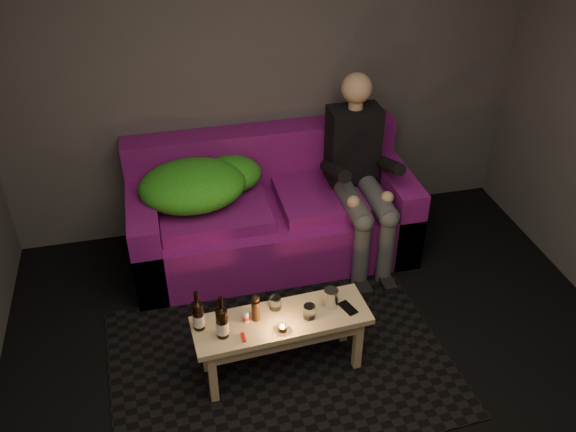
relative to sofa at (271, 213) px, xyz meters
name	(u,v)px	position (x,y,z in m)	size (l,w,h in m)	color
room	(340,138)	(0.07, -1.35, 1.32)	(4.50, 4.50, 4.50)	silver
rug	(280,361)	(-0.19, -1.18, -0.32)	(2.10, 1.53, 0.01)	black
sofa	(271,213)	(0.00, 0.00, 0.00)	(2.09, 0.94, 0.90)	#740F67
green_blanket	(199,183)	(-0.52, -0.01, 0.35)	(0.92, 0.63, 0.31)	#188418
person	(359,170)	(0.63, -0.17, 0.40)	(0.38, 0.87, 1.39)	black
coffee_table	(282,327)	(-0.19, -1.23, 0.03)	(1.07, 0.39, 0.43)	tan
beer_bottle_a	(198,315)	(-0.67, -1.20, 0.21)	(0.07, 0.07, 0.27)	black
beer_bottle_b	(222,322)	(-0.55, -1.29, 0.21)	(0.07, 0.07, 0.29)	black
salt_shaker	(246,317)	(-0.40, -1.21, 0.14)	(0.04, 0.04, 0.08)	silver
pepper_mill	(256,310)	(-0.34, -1.20, 0.17)	(0.05, 0.05, 0.14)	black
tumbler_back	(275,303)	(-0.21, -1.14, 0.15)	(0.07, 0.07, 0.08)	white
tealight	(283,328)	(-0.21, -1.33, 0.13)	(0.05, 0.05, 0.04)	white
tumbler_front	(309,312)	(-0.03, -1.26, 0.15)	(0.07, 0.07, 0.09)	white
steel_cup	(331,298)	(0.12, -1.19, 0.16)	(0.09, 0.09, 0.12)	silver
smartphone	(348,308)	(0.21, -1.24, 0.11)	(0.06, 0.13, 0.01)	black
red_lighter	(243,337)	(-0.44, -1.34, 0.11)	(0.02, 0.07, 0.01)	red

